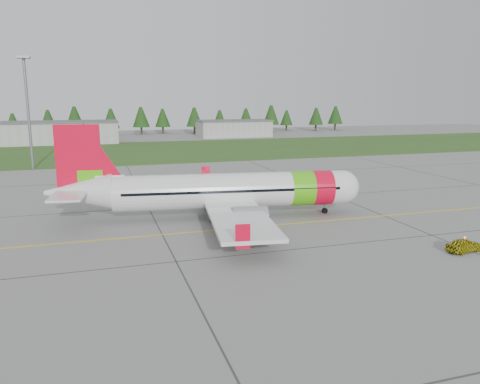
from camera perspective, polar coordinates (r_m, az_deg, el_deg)
name	(u,v)px	position (r m, az deg, el deg)	size (l,w,h in m)	color
ground	(340,245)	(43.69, 12.11, -6.31)	(320.00, 320.00, 0.00)	gray
aircraft	(224,191)	(51.56, -1.91, 0.12)	(34.39, 31.97, 10.44)	white
follow_me_car	(465,232)	(44.82, 25.79, -4.45)	(1.40, 1.19, 3.48)	yellow
service_van	(75,161)	(85.79, -19.47, 3.54)	(1.61, 1.52, 4.61)	silver
grass_strip	(180,150)	(120.63, -7.32, 5.11)	(320.00, 50.00, 0.03)	#30561E
taxi_guideline	(303,223)	(50.50, 7.67, -3.72)	(120.00, 0.25, 0.02)	gold
hangar_west	(61,133)	(146.74, -21.03, 6.74)	(32.00, 14.00, 6.00)	#A8A8A3
hangar_east	(234,129)	(161.11, -0.78, 7.70)	(24.00, 12.00, 5.20)	#A8A8A3
floodlight_mast	(28,115)	(94.81, -24.38, 8.55)	(0.50, 0.50, 20.00)	slate
treeline	(152,120)	(175.53, -10.62, 8.60)	(160.00, 8.00, 10.00)	#1C3F14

